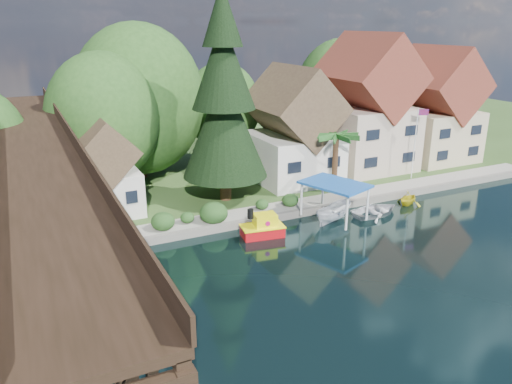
# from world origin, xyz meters

# --- Properties ---
(ground) EXTENTS (140.00, 140.00, 0.00)m
(ground) POSITION_xyz_m (0.00, 0.00, 0.00)
(ground) COLOR black
(ground) RESTS_ON ground
(bank) EXTENTS (140.00, 52.00, 0.50)m
(bank) POSITION_xyz_m (0.00, 34.00, 0.25)
(bank) COLOR #335120
(bank) RESTS_ON ground
(seawall) EXTENTS (60.00, 0.40, 0.62)m
(seawall) POSITION_xyz_m (4.00, 8.00, 0.31)
(seawall) COLOR slate
(seawall) RESTS_ON ground
(promenade) EXTENTS (50.00, 2.60, 0.06)m
(promenade) POSITION_xyz_m (6.00, 9.30, 0.53)
(promenade) COLOR gray
(promenade) RESTS_ON bank
(trestle_bridge) EXTENTS (4.12, 44.18, 9.30)m
(trestle_bridge) POSITION_xyz_m (-16.00, 5.17, 5.35)
(trestle_bridge) COLOR black
(trestle_bridge) RESTS_ON ground
(house_left) EXTENTS (7.64, 8.64, 11.02)m
(house_left) POSITION_xyz_m (7.00, 16.00, 5.14)
(house_left) COLOR silver
(house_left) RESTS_ON bank
(house_center) EXTENTS (8.65, 9.18, 13.89)m
(house_center) POSITION_xyz_m (16.00, 16.50, 6.42)
(house_center) COLOR #C1AC97
(house_center) RESTS_ON bank
(house_right) EXTENTS (8.15, 8.64, 12.45)m
(house_right) POSITION_xyz_m (25.00, 16.00, 5.78)
(house_right) COLOR #C4B38D
(house_right) RESTS_ON bank
(shed) EXTENTS (5.09, 5.40, 7.85)m
(shed) POSITION_xyz_m (-11.00, 14.50, 3.83)
(shed) COLOR silver
(shed) RESTS_ON bank
(bg_trees) EXTENTS (49.90, 13.30, 10.57)m
(bg_trees) POSITION_xyz_m (1.00, 21.25, 7.29)
(bg_trees) COLOR #382314
(bg_trees) RESTS_ON bank
(shrubs) EXTENTS (15.76, 2.47, 1.70)m
(shrubs) POSITION_xyz_m (-4.60, 9.26, 1.23)
(shrubs) COLOR #193A14
(shrubs) RESTS_ON bank
(conifer) EXTENTS (7.24, 7.24, 17.83)m
(conifer) POSITION_xyz_m (-1.18, 13.36, 9.08)
(conifer) COLOR #382314
(conifer) RESTS_ON bank
(palm_tree) EXTENTS (4.77, 4.77, 5.76)m
(palm_tree) POSITION_xyz_m (8.47, 10.88, 5.53)
(palm_tree) COLOR #382314
(palm_tree) RESTS_ON bank
(flagpole) EXTENTS (1.04, 0.42, 6.97)m
(flagpole) POSITION_xyz_m (17.97, 10.96, 4.78)
(flagpole) COLOR white
(flagpole) RESTS_ON bank
(tugboat) EXTENTS (3.41, 2.20, 2.32)m
(tugboat) POSITION_xyz_m (-1.32, 5.82, 0.69)
(tugboat) COLOR #B70C12
(tugboat) RESTS_ON ground
(boat_white_a) EXTENTS (4.69, 3.54, 0.92)m
(boat_white_a) POSITION_xyz_m (9.14, 5.59, 0.46)
(boat_white_a) COLOR silver
(boat_white_a) RESTS_ON ground
(boat_canopy) EXTENTS (4.94, 5.90, 3.24)m
(boat_canopy) POSITION_xyz_m (5.11, 5.98, 1.39)
(boat_canopy) COLOR white
(boat_canopy) RESTS_ON ground
(boat_yellow) EXTENTS (3.23, 3.04, 1.36)m
(boat_yellow) POSITION_xyz_m (13.25, 6.34, 0.68)
(boat_yellow) COLOR gold
(boat_yellow) RESTS_ON ground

